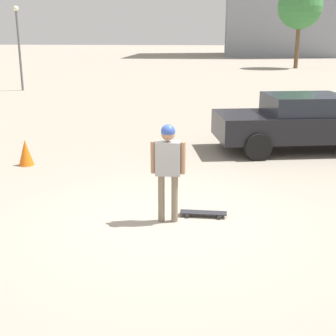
{
  "coord_description": "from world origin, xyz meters",
  "views": [
    {
      "loc": [
        -7.31,
        -0.74,
        3.07
      ],
      "look_at": [
        0.0,
        0.0,
        0.93
      ],
      "focal_mm": 50.0,
      "sensor_mm": 36.0,
      "label": 1
    }
  ],
  "objects_px": {
    "person": "(168,161)",
    "car_parked_near": "(300,121)",
    "traffic_cone": "(26,152)",
    "skateboard": "(203,213)"
  },
  "relations": [
    {
      "from": "skateboard",
      "to": "car_parked_near",
      "type": "distance_m",
      "value": 5.64
    },
    {
      "from": "person",
      "to": "car_parked_near",
      "type": "bearing_deg",
      "value": 59.43
    },
    {
      "from": "person",
      "to": "car_parked_near",
      "type": "xyz_separation_m",
      "value": [
        5.3,
        -3.02,
        -0.28
      ]
    },
    {
      "from": "person",
      "to": "skateboard",
      "type": "relative_size",
      "value": 2.05
    },
    {
      "from": "person",
      "to": "skateboard",
      "type": "bearing_deg",
      "value": 23.2
    },
    {
      "from": "person",
      "to": "skateboard",
      "type": "xyz_separation_m",
      "value": [
        0.26,
        -0.59,
        -0.99
      ]
    },
    {
      "from": "person",
      "to": "traffic_cone",
      "type": "xyz_separation_m",
      "value": [
        3.11,
        3.73,
        -0.75
      ]
    },
    {
      "from": "person",
      "to": "traffic_cone",
      "type": "relative_size",
      "value": 2.67
    },
    {
      "from": "traffic_cone",
      "to": "car_parked_near",
      "type": "bearing_deg",
      "value": -71.99
    },
    {
      "from": "skateboard",
      "to": "traffic_cone",
      "type": "relative_size",
      "value": 1.3
    }
  ]
}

